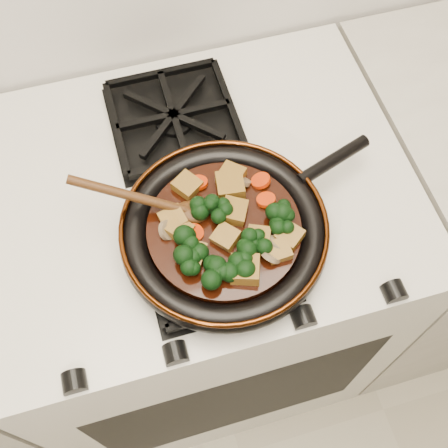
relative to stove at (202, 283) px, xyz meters
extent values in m
cube|color=beige|center=(0.00, 0.00, 0.00)|extent=(0.76, 0.60, 0.90)
cylinder|color=black|center=(0.02, -0.12, 0.48)|extent=(0.30, 0.30, 0.01)
torus|color=black|center=(0.02, -0.12, 0.49)|extent=(0.33, 0.33, 0.04)
torus|color=#411D09|center=(0.02, -0.12, 0.51)|extent=(0.33, 0.33, 0.01)
cylinder|color=black|center=(0.23, -0.05, 0.51)|extent=(0.14, 0.07, 0.02)
cylinder|color=black|center=(0.02, -0.12, 0.50)|extent=(0.24, 0.24, 0.02)
cube|color=brown|center=(0.04, -0.11, 0.52)|extent=(0.05, 0.05, 0.03)
cube|color=brown|center=(0.02, -0.14, 0.52)|extent=(0.05, 0.05, 0.03)
cube|color=brown|center=(0.03, -0.20, 0.52)|extent=(0.06, 0.06, 0.03)
cube|color=brown|center=(0.09, -0.19, 0.52)|extent=(0.04, 0.04, 0.02)
cube|color=brown|center=(0.05, -0.04, 0.52)|extent=(0.05, 0.06, 0.02)
cube|color=brown|center=(0.05, -0.06, 0.52)|extent=(0.05, 0.05, 0.03)
cube|color=brown|center=(0.11, -0.17, 0.52)|extent=(0.05, 0.05, 0.02)
cube|color=brown|center=(-0.05, -0.09, 0.52)|extent=(0.05, 0.04, 0.02)
cube|color=brown|center=(-0.04, -0.16, 0.52)|extent=(0.05, 0.05, 0.02)
cube|color=brown|center=(-0.02, -0.04, 0.52)|extent=(0.05, 0.05, 0.02)
cube|color=brown|center=(-0.05, -0.11, 0.52)|extent=(0.05, 0.05, 0.03)
cube|color=brown|center=(0.06, -0.16, 0.52)|extent=(0.05, 0.04, 0.02)
cylinder|color=#BC2905|center=(-0.03, -0.12, 0.51)|extent=(0.03, 0.03, 0.02)
cylinder|color=#BC2905|center=(0.00, -0.04, 0.51)|extent=(0.03, 0.03, 0.01)
cylinder|color=#BC2905|center=(0.04, -0.11, 0.51)|extent=(0.03, 0.03, 0.01)
cylinder|color=#BC2905|center=(0.10, -0.10, 0.51)|extent=(0.03, 0.03, 0.02)
cylinder|color=#BC2905|center=(0.10, -0.06, 0.51)|extent=(0.03, 0.03, 0.02)
cylinder|color=#786345|center=(-0.07, -0.11, 0.52)|extent=(0.04, 0.04, 0.03)
cylinder|color=#786345|center=(0.07, -0.05, 0.52)|extent=(0.04, 0.04, 0.03)
cylinder|color=#786345|center=(0.09, -0.18, 0.52)|extent=(0.04, 0.04, 0.03)
cylinder|color=#786345|center=(0.07, -0.19, 0.52)|extent=(0.04, 0.04, 0.03)
ellipsoid|color=#40230D|center=(-0.02, -0.09, 0.51)|extent=(0.07, 0.06, 0.02)
cylinder|color=#40230D|center=(-0.11, -0.05, 0.55)|extent=(0.02, 0.02, 0.19)
camera|label=1|loc=(-0.09, -0.51, 1.27)|focal=45.00mm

